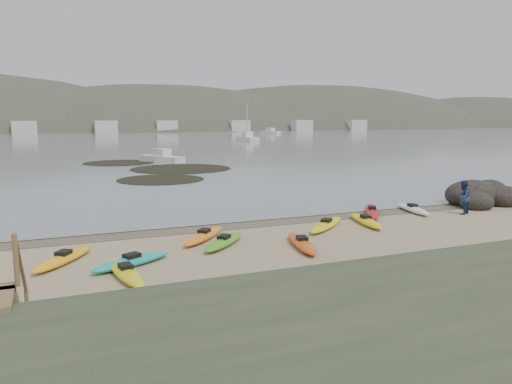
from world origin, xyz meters
name	(u,v)px	position (x,y,z in m)	size (l,w,h in m)	color
ground	(256,221)	(0.00, 0.00, 0.00)	(600.00, 600.00, 0.00)	tan
wet_sand	(258,222)	(0.00, -0.30, 0.00)	(60.00, 60.00, 0.00)	brown
water	(64,126)	(0.00, 300.00, 0.01)	(1200.00, 1200.00, 0.00)	slate
kayaks	(275,233)	(-0.53, -3.46, 0.17)	(20.24, 9.62, 0.34)	yellow
person_east	(463,197)	(11.10, -2.57, 0.92)	(0.89, 0.70, 1.84)	navy
rock_cluster	(483,200)	(14.72, -0.58, 0.24)	(5.28, 3.88, 1.78)	black
kelp_mats	(156,169)	(0.42, 27.07, 0.03)	(13.95, 24.65, 0.04)	black
moored_boats	(108,141)	(1.42, 79.61, 0.54)	(97.16, 90.08, 1.22)	silver
far_hills	(169,165)	(39.38, 193.97, -15.93)	(550.00, 135.00, 80.00)	#384235
far_town	(99,127)	(6.00, 145.00, 2.00)	(199.00, 5.00, 4.00)	beige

